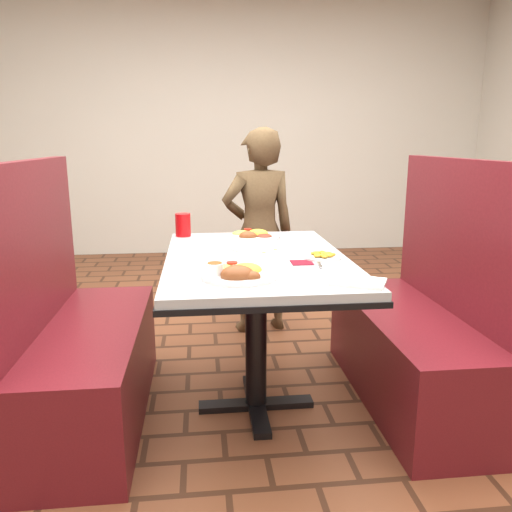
# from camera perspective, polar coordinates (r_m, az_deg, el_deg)

# --- Properties ---
(dining_table) EXTENTS (0.81, 1.21, 0.75)m
(dining_table) POSITION_cam_1_polar(r_m,az_deg,el_deg) (2.26, 0.00, -2.37)
(dining_table) COLOR #B1B4B6
(dining_table) RESTS_ON ground
(booth_bench_left) EXTENTS (0.47, 1.20, 1.17)m
(booth_bench_left) POSITION_cam_1_polar(r_m,az_deg,el_deg) (2.42, -19.45, -10.23)
(booth_bench_left) COLOR maroon
(booth_bench_left) RESTS_ON ground
(booth_bench_right) EXTENTS (0.47, 1.20, 1.17)m
(booth_bench_right) POSITION_cam_1_polar(r_m,az_deg,el_deg) (2.58, 18.15, -8.70)
(booth_bench_right) COLOR maroon
(booth_bench_right) RESTS_ON ground
(diner_person) EXTENTS (0.54, 0.40, 1.34)m
(diner_person) POSITION_cam_1_polar(r_m,az_deg,el_deg) (3.28, 0.33, 2.76)
(diner_person) COLOR brown
(diner_person) RESTS_ON ground
(near_dinner_plate) EXTENTS (0.29, 0.29, 0.09)m
(near_dinner_plate) POSITION_cam_1_polar(r_m,az_deg,el_deg) (1.88, -2.12, -1.55)
(near_dinner_plate) COLOR white
(near_dinner_plate) RESTS_ON dining_table
(far_dinner_plate) EXTENTS (0.28, 0.28, 0.07)m
(far_dinner_plate) POSITION_cam_1_polar(r_m,az_deg,el_deg) (2.65, -0.37, 2.60)
(far_dinner_plate) COLOR white
(far_dinner_plate) RESTS_ON dining_table
(plantain_plate) EXTENTS (0.17, 0.17, 0.03)m
(plantain_plate) POSITION_cam_1_polar(r_m,az_deg,el_deg) (2.21, 7.56, -0.01)
(plantain_plate) COLOR white
(plantain_plate) RESTS_ON dining_table
(maroon_napkin) EXTENTS (0.09, 0.09, 0.00)m
(maroon_napkin) POSITION_cam_1_polar(r_m,az_deg,el_deg) (2.12, 5.26, -0.76)
(maroon_napkin) COLOR maroon
(maroon_napkin) RESTS_ON dining_table
(spoon_utensil) EXTENTS (0.03, 0.14, 0.00)m
(spoon_utensil) POSITION_cam_1_polar(r_m,az_deg,el_deg) (2.10, 7.24, -0.83)
(spoon_utensil) COLOR silver
(spoon_utensil) RESTS_ON dining_table
(red_tumbler) EXTENTS (0.08, 0.08, 0.12)m
(red_tumbler) POSITION_cam_1_polar(r_m,az_deg,el_deg) (2.73, -8.34, 3.54)
(red_tumbler) COLOR red
(red_tumbler) RESTS_ON dining_table
(paper_napkin) EXTENTS (0.23, 0.21, 0.01)m
(paper_napkin) POSITION_cam_1_polar(r_m,az_deg,el_deg) (1.85, 11.60, -2.90)
(paper_napkin) COLOR white
(paper_napkin) RESTS_ON dining_table
(knife_utensil) EXTENTS (0.06, 0.19, 0.00)m
(knife_utensil) POSITION_cam_1_polar(r_m,az_deg,el_deg) (1.91, -0.33, -1.97)
(knife_utensil) COLOR #B8B8BC
(knife_utensil) RESTS_ON dining_table
(fork_utensil) EXTENTS (0.05, 0.16, 0.00)m
(fork_utensil) POSITION_cam_1_polar(r_m,az_deg,el_deg) (1.84, -0.27, -2.54)
(fork_utensil) COLOR silver
(fork_utensil) RESTS_ON dining_table
(lettuce_shreds) EXTENTS (0.28, 0.32, 0.00)m
(lettuce_shreds) POSITION_cam_1_polar(r_m,az_deg,el_deg) (2.30, 0.82, 0.38)
(lettuce_shreds) COLOR #A0C850
(lettuce_shreds) RESTS_ON dining_table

